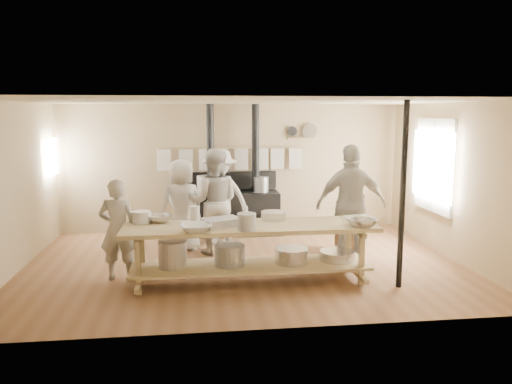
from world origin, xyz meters
TOP-DOWN VIEW (x-y plane):
  - ground at (0.00, 0.00)m, footprint 7.00×7.00m
  - room_shell at (0.00, 0.00)m, footprint 7.00×7.00m
  - window_right at (3.47, 0.60)m, footprint 0.09×1.50m
  - left_opening at (-3.45, 2.00)m, footprint 0.00×0.90m
  - stove at (-0.01, 2.12)m, footprint 1.90×0.75m
  - towel_rail at (-0.00, 2.40)m, footprint 3.00×0.04m
  - back_wall_shelf at (1.46, 2.43)m, footprint 0.63×0.14m
  - prep_table at (-0.01, -0.90)m, footprint 3.60×0.90m
  - support_post at (2.05, -1.35)m, footprint 0.08×0.08m
  - cook_far_left at (-1.89, -0.53)m, footprint 0.57×0.39m
  - cook_left at (-0.45, 0.71)m, footprint 0.97×0.80m
  - cook_center at (-1.01, 0.89)m, footprint 0.94×0.80m
  - cook_right at (1.71, -0.17)m, footprint 1.15×0.52m
  - cook_by_window at (-0.32, 1.29)m, footprint 1.32×1.08m
  - chair at (1.93, 0.56)m, footprint 0.60×0.60m
  - bowl_white_a at (-0.77, -1.23)m, footprint 0.44×0.44m
  - bowl_steel_a at (-1.29, -0.57)m, footprint 0.50×0.50m
  - bowl_white_b at (1.55, -1.09)m, footprint 0.50×0.50m
  - bowl_steel_b at (1.55, -1.23)m, footprint 0.49×0.49m
  - roasting_pan at (-0.41, -0.92)m, footprint 0.60×0.51m
  - mixing_bowl_large at (0.39, -0.57)m, footprint 0.45×0.45m
  - bucket_galv at (-0.09, -1.23)m, footprint 0.28×0.28m
  - deep_bowl_enamel at (-1.55, -0.57)m, footprint 0.31×0.31m
  - pitcher at (-0.78, -0.57)m, footprint 0.16×0.16m

SIDE VIEW (x-z plane):
  - ground at x=0.00m, z-range 0.00..0.00m
  - chair at x=1.93m, z-range -0.20..0.79m
  - prep_table at x=-0.01m, z-range 0.10..0.95m
  - stove at x=-0.01m, z-range -0.78..1.82m
  - cook_far_left at x=-1.89m, z-range 0.00..1.49m
  - cook_center at x=-1.01m, z-range 0.00..1.64m
  - cook_by_window at x=-0.32m, z-range 0.00..1.78m
  - bowl_white_a at x=-0.77m, z-range 0.85..0.96m
  - bowl_white_b at x=1.55m, z-range 0.85..0.96m
  - bowl_steel_a at x=-1.29m, z-range 0.85..0.96m
  - roasting_pan at x=-0.41m, z-range 0.85..0.96m
  - bowl_steel_b at x=1.55m, z-range 0.85..0.97m
  - mixing_bowl_large at x=0.39m, z-range 0.85..0.97m
  - cook_left at x=-0.45m, z-range 0.00..1.83m
  - deep_bowl_enamel at x=-1.55m, z-range 0.85..1.02m
  - pitcher at x=-0.78m, z-range 0.85..1.08m
  - bucket_galv at x=-0.09m, z-range 0.85..1.09m
  - cook_right at x=1.71m, z-range 0.00..1.94m
  - support_post at x=2.05m, z-range 0.00..2.60m
  - window_right at x=3.47m, z-range 0.67..2.33m
  - towel_rail at x=0.00m, z-range 1.32..1.79m
  - left_opening at x=-3.45m, z-range 1.15..2.05m
  - room_shell at x=0.00m, z-range -1.88..5.12m
  - back_wall_shelf at x=1.46m, z-range 1.84..2.17m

